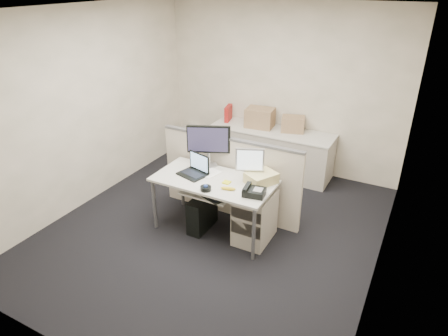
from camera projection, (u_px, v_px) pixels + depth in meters
The scene contains 29 objects.
floor at pixel (214, 229), 5.26m from camera, with size 4.00×4.50×0.01m, color black.
ceiling at pixel (212, 9), 4.07m from camera, with size 4.00×4.50×0.01m, color white.
wall_back at pixel (281, 89), 6.45m from camera, with size 4.00×0.02×2.70m, color #EFDEC7.
wall_front at pixel (60, 231), 2.88m from camera, with size 4.00×0.02×2.70m, color #EFDEC7.
wall_left at pixel (87, 108), 5.50m from camera, with size 0.02×4.50×2.70m, color #EFDEC7.
wall_right at pixel (395, 168), 3.82m from camera, with size 0.02×4.50×2.70m, color #EFDEC7.
desk at pixel (214, 184), 4.96m from camera, with size 1.50×0.75×0.73m.
keyboard_tray at pixel (207, 194), 4.84m from camera, with size 0.62×0.32×0.02m, color beige.
drawer_pedestal at pixel (255, 217), 4.92m from camera, with size 0.40×0.55×0.65m, color #ACA597.
cubicle_partition at pixel (230, 178), 5.37m from camera, with size 2.00×0.06×1.10m, color beige.
back_counter at pixel (271, 152), 6.63m from camera, with size 2.00×0.60×0.72m, color #ACA597.
monitor_main at pixel (209, 146), 5.17m from camera, with size 0.56×0.22×0.56m, color black.
monitor_small at pixel (250, 165), 4.82m from camera, with size 0.35×0.17×0.42m, color #B7B7BC.
laptop at pixel (192, 166), 4.99m from camera, with size 0.35×0.26×0.26m, color black.
trackball at pixel (206, 188), 4.68m from camera, with size 0.13×0.13×0.05m, color black.
desk_phone at pixel (254, 192), 4.57m from camera, with size 0.25×0.20×0.08m, color black.
paper_stack at pixel (210, 173), 5.08m from camera, with size 0.20×0.25×0.01m, color white.
sticky_pad at pixel (227, 182), 4.86m from camera, with size 0.09×0.09×0.01m, color yellow.
travel_mug at pixel (199, 161), 5.22m from camera, with size 0.08×0.08×0.16m, color black.
banana at pixel (228, 188), 4.69m from camera, with size 0.18×0.05×0.04m, color yellow.
cellphone at pixel (205, 175), 5.03m from camera, with size 0.06×0.11×0.02m, color black.
manila_folders at pixel (261, 178), 4.83m from camera, with size 0.27×0.35×0.13m, color beige.
keyboard at pixel (208, 194), 4.78m from camera, with size 0.47×0.17×0.03m, color black.
pc_tower_desk at pixel (202, 213), 5.18m from camera, with size 0.19×0.49×0.45m, color black.
pc_tower_spare_dark at pixel (207, 154), 6.89m from camera, with size 0.19×0.48×0.45m, color black.
pc_tower_spare_silver at pixel (188, 139), 7.48m from camera, with size 0.20×0.49×0.46m, color #B7B7BC.
cardboard_box_left at pixel (260, 118), 6.55m from camera, with size 0.44×0.33×0.33m, color #907054.
cardboard_box_right at pixel (293, 125), 6.38m from camera, with size 0.36×0.28×0.26m, color #907054.
red_binder at pixel (228, 114), 6.85m from camera, with size 0.07×0.30×0.28m, color maroon.
Camera 1 is at (2.16, -3.80, 3.02)m, focal length 32.00 mm.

